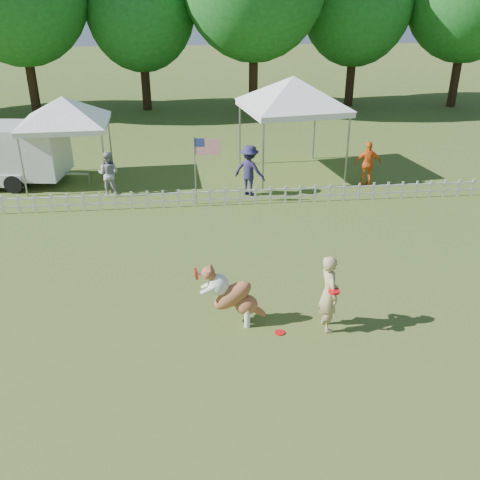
{
  "coord_description": "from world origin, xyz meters",
  "views": [
    {
      "loc": [
        -1.01,
        -9.29,
        6.5
      ],
      "look_at": [
        0.21,
        2.0,
        1.1
      ],
      "focal_mm": 40.0,
      "sensor_mm": 36.0,
      "label": 1
    }
  ],
  "objects_px": {
    "handler": "(329,293)",
    "spectator_c": "(368,164)",
    "spectator_a": "(109,173)",
    "dog": "(234,295)",
    "flag_pole": "(195,171)",
    "frisbee_on_turf": "(280,333)",
    "cargo_trailer": "(8,154)",
    "spectator_b": "(249,170)",
    "canopy_tent_right": "(291,127)",
    "canopy_tent_left": "(68,141)"
  },
  "relations": [
    {
      "from": "flag_pole",
      "to": "spectator_a",
      "type": "xyz_separation_m",
      "value": [
        -2.91,
        1.2,
        -0.36
      ]
    },
    {
      "from": "dog",
      "to": "frisbee_on_turf",
      "type": "bearing_deg",
      "value": -20.02
    },
    {
      "from": "cargo_trailer",
      "to": "canopy_tent_right",
      "type": "bearing_deg",
      "value": 8.61
    },
    {
      "from": "frisbee_on_turf",
      "to": "cargo_trailer",
      "type": "height_order",
      "value": "cargo_trailer"
    },
    {
      "from": "handler",
      "to": "frisbee_on_turf",
      "type": "distance_m",
      "value": 1.31
    },
    {
      "from": "handler",
      "to": "cargo_trailer",
      "type": "relative_size",
      "value": 0.34
    },
    {
      "from": "frisbee_on_turf",
      "to": "cargo_trailer",
      "type": "xyz_separation_m",
      "value": [
        -8.06,
        10.27,
        1.08
      ]
    },
    {
      "from": "frisbee_on_turf",
      "to": "spectator_a",
      "type": "distance_m",
      "value": 9.73
    },
    {
      "from": "canopy_tent_left",
      "to": "canopy_tent_right",
      "type": "xyz_separation_m",
      "value": [
        8.12,
        0.14,
        0.26
      ]
    },
    {
      "from": "spectator_a",
      "to": "spectator_c",
      "type": "height_order",
      "value": "spectator_c"
    },
    {
      "from": "dog",
      "to": "frisbee_on_turf",
      "type": "distance_m",
      "value": 1.23
    },
    {
      "from": "handler",
      "to": "flag_pole",
      "type": "xyz_separation_m",
      "value": [
        -2.48,
        7.37,
        0.29
      ]
    },
    {
      "from": "dog",
      "to": "flag_pole",
      "type": "height_order",
      "value": "flag_pole"
    },
    {
      "from": "frisbee_on_turf",
      "to": "flag_pole",
      "type": "relative_size",
      "value": 0.09
    },
    {
      "from": "spectator_b",
      "to": "canopy_tent_right",
      "type": "bearing_deg",
      "value": -95.97
    },
    {
      "from": "spectator_b",
      "to": "spectator_c",
      "type": "height_order",
      "value": "spectator_b"
    },
    {
      "from": "spectator_b",
      "to": "flag_pole",
      "type": "bearing_deg",
      "value": 55.78
    },
    {
      "from": "handler",
      "to": "dog",
      "type": "height_order",
      "value": "handler"
    },
    {
      "from": "dog",
      "to": "canopy_tent_left",
      "type": "height_order",
      "value": "canopy_tent_left"
    },
    {
      "from": "flag_pole",
      "to": "handler",
      "type": "bearing_deg",
      "value": -62.38
    },
    {
      "from": "spectator_a",
      "to": "spectator_b",
      "type": "relative_size",
      "value": 0.89
    },
    {
      "from": "cargo_trailer",
      "to": "canopy_tent_left",
      "type": "bearing_deg",
      "value": 6.49
    },
    {
      "from": "frisbee_on_turf",
      "to": "flag_pole",
      "type": "height_order",
      "value": "flag_pole"
    },
    {
      "from": "handler",
      "to": "spectator_c",
      "type": "distance_m",
      "value": 9.33
    },
    {
      "from": "cargo_trailer",
      "to": "spectator_a",
      "type": "height_order",
      "value": "cargo_trailer"
    },
    {
      "from": "dog",
      "to": "spectator_a",
      "type": "height_order",
      "value": "spectator_a"
    },
    {
      "from": "handler",
      "to": "dog",
      "type": "bearing_deg",
      "value": 73.82
    },
    {
      "from": "handler",
      "to": "spectator_b",
      "type": "distance_m",
      "value": 8.12
    },
    {
      "from": "spectator_a",
      "to": "dog",
      "type": "bearing_deg",
      "value": 125.6
    },
    {
      "from": "dog",
      "to": "canopy_tent_right",
      "type": "relative_size",
      "value": 0.39
    },
    {
      "from": "frisbee_on_turf",
      "to": "cargo_trailer",
      "type": "bearing_deg",
      "value": 128.11
    },
    {
      "from": "dog",
      "to": "flag_pole",
      "type": "distance_m",
      "value": 7.04
    },
    {
      "from": "canopy_tent_right",
      "to": "cargo_trailer",
      "type": "relative_size",
      "value": 0.71
    },
    {
      "from": "dog",
      "to": "spectator_b",
      "type": "relative_size",
      "value": 0.8
    },
    {
      "from": "canopy_tent_right",
      "to": "flag_pole",
      "type": "xyz_separation_m",
      "value": [
        -3.69,
        -2.89,
        -0.64
      ]
    },
    {
      "from": "dog",
      "to": "cargo_trailer",
      "type": "xyz_separation_m",
      "value": [
        -7.14,
        9.81,
        0.4
      ]
    },
    {
      "from": "handler",
      "to": "spectator_b",
      "type": "relative_size",
      "value": 0.97
    },
    {
      "from": "frisbee_on_turf",
      "to": "spectator_c",
      "type": "distance_m",
      "value": 9.88
    },
    {
      "from": "dog",
      "to": "spectator_b",
      "type": "distance_m",
      "value": 7.83
    },
    {
      "from": "frisbee_on_turf",
      "to": "cargo_trailer",
      "type": "relative_size",
      "value": 0.04
    },
    {
      "from": "handler",
      "to": "canopy_tent_left",
      "type": "height_order",
      "value": "canopy_tent_left"
    },
    {
      "from": "spectator_a",
      "to": "spectator_c",
      "type": "distance_m",
      "value": 9.06
    },
    {
      "from": "handler",
      "to": "canopy_tent_left",
      "type": "distance_m",
      "value": 12.28
    },
    {
      "from": "dog",
      "to": "spectator_b",
      "type": "xyz_separation_m",
      "value": [
        1.29,
        7.73,
        0.18
      ]
    },
    {
      "from": "cargo_trailer",
      "to": "spectator_b",
      "type": "distance_m",
      "value": 8.69
    },
    {
      "from": "canopy_tent_right",
      "to": "spectator_a",
      "type": "bearing_deg",
      "value": -174.24
    },
    {
      "from": "canopy_tent_left",
      "to": "spectator_c",
      "type": "bearing_deg",
      "value": -10.48
    },
    {
      "from": "canopy_tent_left",
      "to": "cargo_trailer",
      "type": "distance_m",
      "value": 2.19
    },
    {
      "from": "handler",
      "to": "canopy_tent_left",
      "type": "relative_size",
      "value": 0.56
    },
    {
      "from": "cargo_trailer",
      "to": "dog",
      "type": "bearing_deg",
      "value": -45.75
    }
  ]
}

